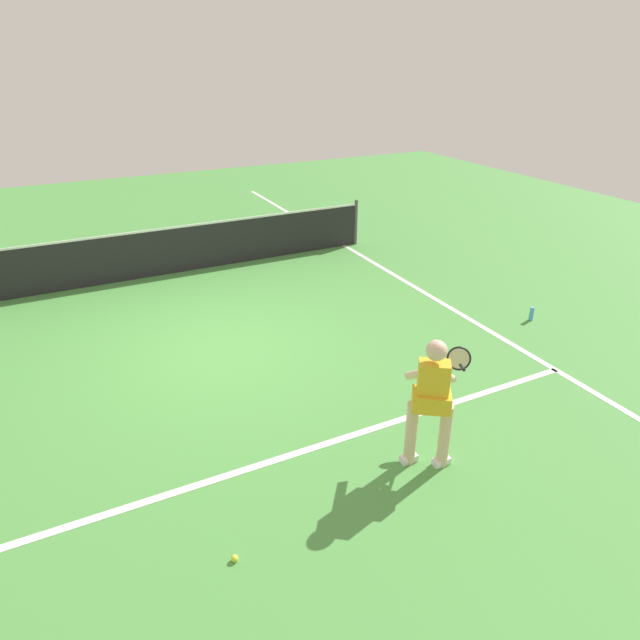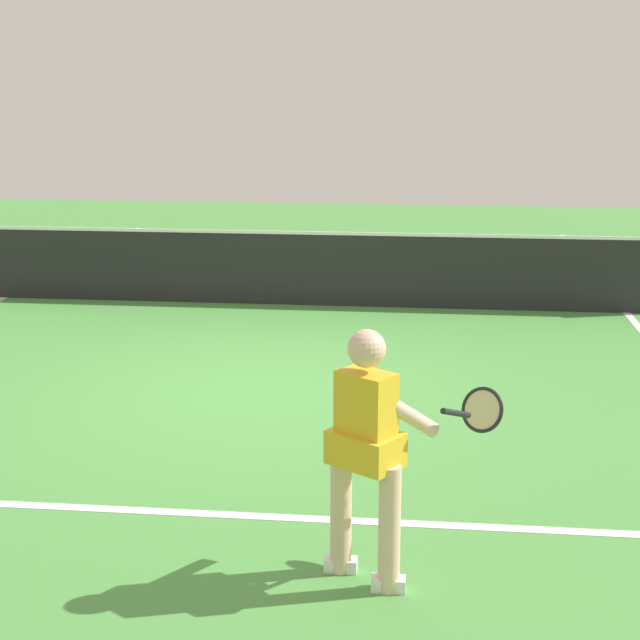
% 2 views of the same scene
% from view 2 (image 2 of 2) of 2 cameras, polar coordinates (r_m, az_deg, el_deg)
% --- Properties ---
extents(ground_plane, '(28.34, 28.34, 0.00)m').
position_cam_2_polar(ground_plane, '(9.43, -3.57, -4.05)').
color(ground_plane, '#4C9342').
extents(service_line_marking, '(8.28, 0.10, 0.01)m').
position_cam_2_polar(service_line_marking, '(6.90, -7.54, -11.13)').
color(service_line_marking, white).
rests_on(service_line_marking, ground).
extents(court_net, '(8.96, 0.08, 1.06)m').
position_cam_2_polar(court_net, '(12.75, -0.88, 3.06)').
color(court_net, '#4C4C51').
rests_on(court_net, ground).
extents(tennis_player, '(1.08, 0.76, 1.55)m').
position_cam_2_polar(tennis_player, '(5.69, 2.94, -7.39)').
color(tennis_player, beige).
rests_on(tennis_player, ground).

